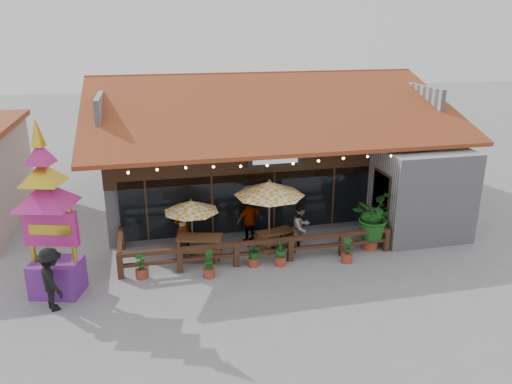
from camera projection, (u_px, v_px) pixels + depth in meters
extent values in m
plane|color=gray|center=(299.00, 253.00, 18.82)|extent=(100.00, 100.00, 0.00)
cube|color=#A0A0A5|center=(257.00, 156.00, 24.64)|extent=(14.00, 10.00, 4.00)
cube|color=#382412|center=(249.00, 161.00, 19.25)|extent=(11.00, 0.16, 1.60)
cube|color=black|center=(250.00, 202.00, 19.77)|extent=(10.00, 0.12, 2.40)
cube|color=#FFC372|center=(248.00, 201.00, 19.96)|extent=(9.80, 0.05, 2.20)
cube|color=#A0A0A5|center=(421.00, 193.00, 19.95)|extent=(3.50, 2.70, 3.60)
cube|color=#B41C22|center=(381.00, 193.00, 19.37)|extent=(0.06, 1.20, 1.50)
cube|color=#382412|center=(381.00, 193.00, 19.37)|extent=(0.04, 1.34, 1.64)
cube|color=#983E22|center=(277.00, 109.00, 20.48)|extent=(15.50, 7.05, 2.37)
cube|color=#983E22|center=(243.00, 89.00, 26.94)|extent=(15.50, 7.05, 2.37)
cube|color=#983E22|center=(257.00, 73.00, 23.35)|extent=(15.50, 0.30, 0.12)
cube|color=#A0A0A5|center=(105.00, 107.00, 22.29)|extent=(0.20, 9.00, 1.80)
cube|color=#A0A0A5|center=(392.00, 97.00, 25.26)|extent=(0.20, 9.00, 1.80)
cube|color=black|center=(275.00, 160.00, 19.35)|extent=(2.20, 0.10, 0.55)
cube|color=silver|center=(275.00, 160.00, 19.29)|extent=(1.80, 0.02, 0.25)
cube|color=#382412|center=(147.00, 211.00, 18.89)|extent=(0.08, 0.08, 2.40)
cube|color=#382412|center=(212.00, 206.00, 19.42)|extent=(0.08, 0.08, 2.40)
cube|color=#382412|center=(274.00, 201.00, 19.95)|extent=(0.08, 0.08, 2.40)
cube|color=#382412|center=(333.00, 196.00, 20.48)|extent=(0.08, 0.08, 2.40)
sphere|color=#FAD189|center=(128.00, 173.00, 16.48)|extent=(0.09, 0.09, 0.09)
sphere|color=#FAD189|center=(157.00, 170.00, 16.67)|extent=(0.09, 0.09, 0.09)
sphere|color=#FAD189|center=(186.00, 168.00, 16.87)|extent=(0.09, 0.09, 0.09)
sphere|color=#FAD189|center=(214.00, 167.00, 17.08)|extent=(0.09, 0.09, 0.09)
sphere|color=#FAD189|center=(241.00, 166.00, 17.30)|extent=(0.09, 0.09, 0.09)
sphere|color=#FAD189|center=(267.00, 165.00, 17.51)|extent=(0.09, 0.09, 0.09)
sphere|color=#FAD189|center=(293.00, 164.00, 17.70)|extent=(0.09, 0.09, 0.09)
sphere|color=#FAD189|center=(318.00, 161.00, 17.89)|extent=(0.09, 0.09, 0.09)
sphere|color=#FAD189|center=(343.00, 158.00, 18.08)|extent=(0.09, 0.09, 0.09)
sphere|color=#FAD189|center=(368.00, 157.00, 18.28)|extent=(0.09, 0.09, 0.09)
sphere|color=#FAD189|center=(391.00, 156.00, 18.49)|extent=(0.09, 0.09, 0.09)
cube|color=#462619|center=(120.00, 266.00, 16.83)|extent=(0.20, 0.20, 0.90)
cube|color=#462619|center=(180.00, 260.00, 17.26)|extent=(0.20, 0.20, 0.90)
cube|color=#462619|center=(236.00, 255.00, 17.68)|extent=(0.20, 0.20, 0.90)
cube|color=#462619|center=(290.00, 249.00, 18.11)|extent=(0.20, 0.20, 0.90)
cube|color=#462619|center=(342.00, 244.00, 18.53)|extent=(0.20, 0.20, 0.90)
cube|color=#462619|center=(387.00, 240.00, 18.91)|extent=(0.20, 0.20, 0.90)
cube|color=#462619|center=(261.00, 242.00, 17.74)|extent=(9.80, 0.16, 0.14)
cube|color=#462619|center=(261.00, 252.00, 17.87)|extent=(9.80, 0.12, 0.12)
cube|color=#462619|center=(120.00, 241.00, 17.86)|extent=(0.16, 2.50, 0.14)
cube|color=#462619|center=(122.00, 238.00, 19.05)|extent=(0.20, 0.20, 0.90)
cylinder|color=brown|center=(192.00, 229.00, 18.45)|extent=(0.05, 0.05, 2.05)
cone|color=gold|center=(191.00, 206.00, 18.16)|extent=(2.67, 2.67, 0.40)
sphere|color=brown|center=(191.00, 200.00, 18.09)|extent=(0.09, 0.09, 0.09)
cylinder|color=black|center=(193.00, 253.00, 18.77)|extent=(0.39, 0.39, 0.05)
cylinder|color=brown|center=(269.00, 217.00, 18.74)|extent=(0.07, 0.07, 2.64)
cone|color=gold|center=(269.00, 188.00, 18.37)|extent=(3.22, 3.22, 0.52)
sphere|color=brown|center=(269.00, 181.00, 18.28)|extent=(0.11, 0.11, 0.11)
cylinder|color=black|center=(269.00, 248.00, 19.15)|extent=(0.50, 0.50, 0.07)
cube|color=brown|center=(200.00, 237.00, 18.33)|extent=(1.79, 1.16, 0.06)
cube|color=brown|center=(181.00, 247.00, 18.47)|extent=(0.26, 0.72, 0.76)
cube|color=brown|center=(219.00, 247.00, 18.43)|extent=(0.26, 0.72, 0.76)
cube|color=brown|center=(198.00, 252.00, 17.89)|extent=(1.67, 0.69, 0.05)
cube|color=brown|center=(202.00, 239.00, 18.97)|extent=(1.67, 0.69, 0.05)
cube|color=brown|center=(275.00, 232.00, 19.18)|extent=(1.49, 0.97, 0.05)
cube|color=brown|center=(262.00, 242.00, 19.02)|extent=(0.22, 0.60, 0.63)
cube|color=brown|center=(289.00, 236.00, 19.54)|extent=(0.22, 0.60, 0.63)
cube|color=brown|center=(282.00, 242.00, 18.86)|extent=(1.39, 0.58, 0.04)
cube|color=brown|center=(269.00, 233.00, 19.66)|extent=(1.39, 0.58, 0.04)
cube|color=#652485|center=(57.00, 277.00, 15.88)|extent=(1.75, 1.50, 1.13)
cube|color=#B02076|center=(50.00, 228.00, 15.34)|extent=(1.69, 0.69, 1.13)
cube|color=gold|center=(50.00, 230.00, 15.21)|extent=(1.27, 0.39, 0.33)
cylinder|color=gold|center=(29.00, 236.00, 15.26)|extent=(0.15, 0.15, 1.88)
cylinder|color=gold|center=(74.00, 232.00, 15.53)|extent=(0.15, 0.15, 1.88)
pyramid|color=#B02076|center=(44.00, 182.00, 14.85)|extent=(2.78, 2.78, 0.75)
pyramid|color=gold|center=(41.00, 162.00, 14.66)|extent=(1.97, 1.97, 0.66)
pyramid|color=#B02076|center=(38.00, 142.00, 14.46)|extent=(1.28, 1.28, 0.66)
pyramid|color=gold|center=(35.00, 118.00, 14.24)|extent=(0.58, 0.58, 0.84)
cylinder|color=maroon|center=(370.00, 243.00, 19.18)|extent=(0.61, 0.61, 0.45)
imported|color=#1A5719|center=(372.00, 215.00, 18.81)|extent=(2.07, 2.14, 1.82)
sphere|color=#1A5719|center=(376.00, 225.00, 18.86)|extent=(0.61, 0.61, 0.61)
sphere|color=#1A5719|center=(367.00, 218.00, 18.96)|extent=(0.53, 0.53, 0.53)
imported|color=#382412|center=(183.00, 228.00, 18.81)|extent=(0.80, 0.69, 1.84)
imported|color=#382412|center=(301.00, 227.00, 18.83)|extent=(1.13, 1.08, 1.84)
imported|color=#382412|center=(250.00, 221.00, 19.48)|extent=(1.15, 0.70, 1.82)
imported|color=black|center=(52.00, 279.00, 14.84)|extent=(1.23, 1.49, 2.00)
cylinder|color=maroon|center=(141.00, 274.00, 16.95)|extent=(0.39, 0.39, 0.31)
imported|color=#1A5719|center=(140.00, 261.00, 16.80)|extent=(0.37, 0.28, 0.64)
cylinder|color=maroon|center=(209.00, 273.00, 17.01)|extent=(0.40, 0.40, 0.32)
imported|color=#1A5719|center=(208.00, 260.00, 16.85)|extent=(0.33, 0.39, 0.67)
cylinder|color=maroon|center=(253.00, 262.00, 17.80)|extent=(0.37, 0.37, 0.30)
imported|color=#1A5719|center=(253.00, 250.00, 17.65)|extent=(0.62, 0.55, 0.61)
cylinder|color=maroon|center=(281.00, 261.00, 17.85)|extent=(0.40, 0.40, 0.32)
imported|color=#1A5719|center=(281.00, 248.00, 17.69)|extent=(0.53, 0.53, 0.66)
cylinder|color=maroon|center=(347.00, 258.00, 18.08)|extent=(0.41, 0.41, 0.33)
imported|color=#1A5719|center=(348.00, 245.00, 17.92)|extent=(0.43, 0.40, 0.67)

